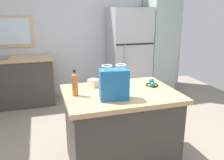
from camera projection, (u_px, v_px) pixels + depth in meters
ground at (117, 156)px, 2.91m from camera, size 6.14×6.14×0.00m
back_wall at (77, 29)px, 4.88m from camera, size 4.85×0.13×2.73m
kitchen_island at (120, 128)px, 2.69m from camera, size 1.21×0.91×0.88m
refrigerator at (129, 53)px, 4.91m from camera, size 0.80×0.70×1.79m
tall_cabinet at (159, 40)px, 5.04m from camera, size 0.53×0.62×2.25m
sink_counter at (12, 82)px, 4.40m from camera, size 1.51×0.65×1.09m
shopping_bag at (114, 84)px, 2.31m from camera, size 0.30×0.18×0.35m
small_box at (94, 83)px, 2.72m from camera, size 0.14×0.14×0.09m
bottle at (75, 84)px, 2.42m from camera, size 0.06×0.06×0.27m
ear_defenders at (152, 84)px, 2.79m from camera, size 0.19×0.19×0.06m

